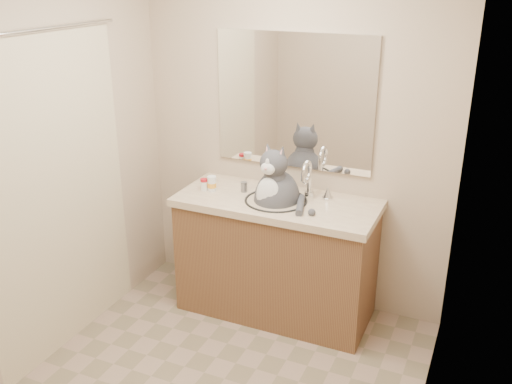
% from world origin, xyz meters
% --- Properties ---
extents(room, '(2.22, 2.52, 2.42)m').
position_xyz_m(room, '(0.00, 0.00, 1.20)').
color(room, gray).
rests_on(room, ground).
extents(vanity, '(1.34, 0.59, 1.12)m').
position_xyz_m(vanity, '(0.00, 0.96, 0.44)').
color(vanity, brown).
rests_on(vanity, ground).
extents(mirror, '(1.10, 0.02, 0.90)m').
position_xyz_m(mirror, '(0.00, 1.24, 1.45)').
color(mirror, white).
rests_on(mirror, room).
extents(shower_curtain, '(0.02, 1.30, 1.93)m').
position_xyz_m(shower_curtain, '(-1.05, 0.10, 1.03)').
color(shower_curtain, beige).
rests_on(shower_curtain, ground).
extents(cat, '(0.42, 0.40, 0.60)m').
position_xyz_m(cat, '(-0.00, 0.95, 0.88)').
color(cat, '#414145').
rests_on(cat, vanity).
extents(pill_bottle_redcap, '(0.06, 0.06, 0.08)m').
position_xyz_m(pill_bottle_redcap, '(-0.52, 0.92, 0.89)').
color(pill_bottle_redcap, white).
rests_on(pill_bottle_redcap, vanity).
extents(pill_bottle_orange, '(0.08, 0.08, 0.11)m').
position_xyz_m(pill_bottle_orange, '(-0.47, 0.93, 0.90)').
color(pill_bottle_orange, white).
rests_on(pill_bottle_orange, vanity).
extents(grey_canister, '(0.05, 0.05, 0.07)m').
position_xyz_m(grey_canister, '(-0.26, 1.01, 0.88)').
color(grey_canister, slate).
rests_on(grey_canister, vanity).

